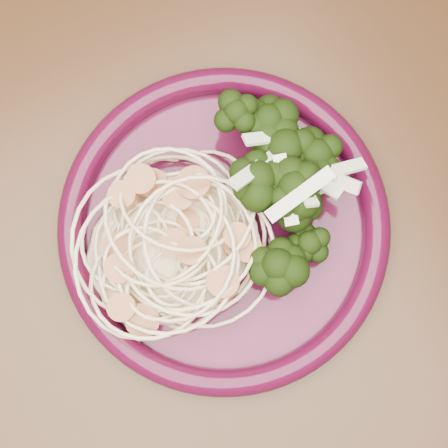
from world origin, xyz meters
name	(u,v)px	position (x,y,z in m)	size (l,w,h in m)	color
dining_table	(296,215)	(0.00, 0.00, 0.65)	(1.20, 0.80, 0.75)	#472814
dinner_plate	(224,226)	(-0.08, 0.01, 0.76)	(0.28, 0.28, 0.02)	#440D24
spaghetti_pile	(169,246)	(-0.12, 0.01, 0.77)	(0.14, 0.12, 0.03)	#F6E3AE
scallop_cluster	(165,240)	(-0.12, 0.01, 0.81)	(0.13, 0.13, 0.04)	#C07948
broccoli_pile	(291,193)	(-0.02, 0.00, 0.78)	(0.10, 0.16, 0.05)	black
onion_garnish	(296,183)	(-0.02, 0.00, 0.82)	(0.07, 0.10, 0.05)	beige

